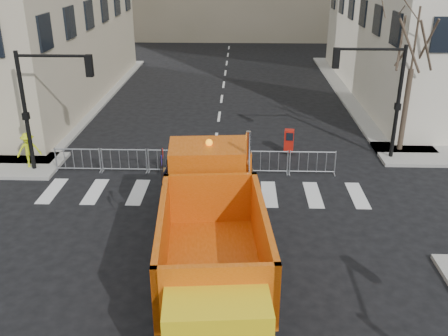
{
  "coord_description": "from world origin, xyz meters",
  "views": [
    {
      "loc": [
        1.27,
        -12.89,
        9.06
      ],
      "look_at": [
        0.75,
        2.5,
        2.43
      ],
      "focal_mm": 40.0,
      "sensor_mm": 36.0,
      "label": 1
    }
  ],
  "objects_px": {
    "worker": "(29,150)",
    "newspaper_box": "(289,141)",
    "cop_b": "(233,178)",
    "cop_c": "(181,164)",
    "plow_truck": "(212,227)",
    "cop_a": "(172,180)"
  },
  "relations": [
    {
      "from": "worker",
      "to": "newspaper_box",
      "type": "height_order",
      "value": "worker"
    },
    {
      "from": "cop_b",
      "to": "cop_c",
      "type": "relative_size",
      "value": 0.89
    },
    {
      "from": "plow_truck",
      "to": "cop_a",
      "type": "bearing_deg",
      "value": 15.37
    },
    {
      "from": "cop_a",
      "to": "cop_c",
      "type": "distance_m",
      "value": 1.68
    },
    {
      "from": "cop_c",
      "to": "newspaper_box",
      "type": "height_order",
      "value": "cop_c"
    },
    {
      "from": "plow_truck",
      "to": "worker",
      "type": "distance_m",
      "value": 11.95
    },
    {
      "from": "cop_a",
      "to": "newspaper_box",
      "type": "bearing_deg",
      "value": -165.84
    },
    {
      "from": "plow_truck",
      "to": "cop_b",
      "type": "bearing_deg",
      "value": -10.16
    },
    {
      "from": "cop_a",
      "to": "worker",
      "type": "height_order",
      "value": "cop_a"
    },
    {
      "from": "plow_truck",
      "to": "cop_b",
      "type": "distance_m",
      "value": 5.54
    },
    {
      "from": "cop_b",
      "to": "worker",
      "type": "relative_size",
      "value": 1.14
    },
    {
      "from": "cop_a",
      "to": "cop_b",
      "type": "relative_size",
      "value": 1.12
    },
    {
      "from": "worker",
      "to": "cop_c",
      "type": "bearing_deg",
      "value": -32.6
    },
    {
      "from": "cop_b",
      "to": "cop_a",
      "type": "bearing_deg",
      "value": 10.88
    },
    {
      "from": "cop_a",
      "to": "worker",
      "type": "bearing_deg",
      "value": -58.51
    },
    {
      "from": "cop_b",
      "to": "cop_c",
      "type": "height_order",
      "value": "cop_c"
    },
    {
      "from": "cop_c",
      "to": "worker",
      "type": "distance_m",
      "value": 7.2
    },
    {
      "from": "newspaper_box",
      "to": "cop_c",
      "type": "bearing_deg",
      "value": -133.45
    },
    {
      "from": "cop_c",
      "to": "newspaper_box",
      "type": "xyz_separation_m",
      "value": [
        4.83,
        3.82,
        -0.33
      ]
    },
    {
      "from": "plow_truck",
      "to": "worker",
      "type": "height_order",
      "value": "plow_truck"
    },
    {
      "from": "newspaper_box",
      "to": "worker",
      "type": "bearing_deg",
      "value": -160.8
    },
    {
      "from": "cop_b",
      "to": "newspaper_box",
      "type": "bearing_deg",
      "value": -118.9
    }
  ]
}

